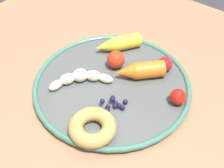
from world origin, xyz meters
The scene contains 10 objects.
dining_table centered at (0.00, 0.00, 0.68)m, with size 0.96×1.00×0.77m.
plate centered at (0.02, 0.05, 0.78)m, with size 0.35×0.35×0.02m.
banana centered at (-0.04, 0.01, 0.80)m, with size 0.11×0.11×0.03m.
carrot_orange centered at (0.05, 0.10, 0.80)m, with size 0.11×0.11×0.04m.
carrot_yellow centered at (-0.05, 0.15, 0.80)m, with size 0.09×0.11×0.04m.
donut centered at (0.06, -0.08, 0.80)m, with size 0.09×0.09×0.03m, color tan.
blueberry_pile centered at (0.06, 0.00, 0.79)m, with size 0.05×0.05×0.02m.
tomato_near centered at (0.16, 0.08, 0.80)m, with size 0.03×0.03×0.03m, color red.
tomato_mid centered at (-0.01, 0.10, 0.80)m, with size 0.04×0.04×0.04m, color red.
tomato_far centered at (0.09, 0.16, 0.80)m, with size 0.03×0.03×0.03m, color red.
Camera 1 is at (0.30, -0.34, 1.27)m, focal length 48.89 mm.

